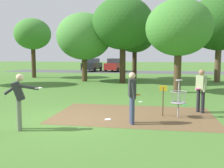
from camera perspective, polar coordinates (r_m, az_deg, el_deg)
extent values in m
plane|color=#47752D|center=(9.13, -9.67, -7.92)|extent=(160.00, 160.00, 0.00)
cube|color=brown|center=(9.70, 4.91, -6.97)|extent=(5.95, 3.66, 0.01)
cylinder|color=#9E9EA3|center=(9.49, 14.82, -3.34)|extent=(0.05, 0.05, 1.35)
cylinder|color=#9E9EA3|center=(9.39, 14.94, 0.85)|extent=(0.24, 0.24, 0.04)
torus|color=#9E9EA3|center=(9.44, 14.86, -1.69)|extent=(0.58, 0.58, 0.02)
torus|color=#9E9EA3|center=(9.51, 14.79, -4.08)|extent=(0.55, 0.55, 0.03)
cylinder|color=#9E9EA3|center=(9.51, 14.79, -4.20)|extent=(0.48, 0.48, 0.02)
cylinder|color=gray|center=(9.50, 16.26, -2.91)|extent=(0.01, 0.01, 0.40)
cylinder|color=gray|center=(9.63, 15.90, -2.77)|extent=(0.01, 0.01, 0.40)
cylinder|color=gray|center=(9.70, 15.15, -2.68)|extent=(0.01, 0.01, 0.40)
cylinder|color=gray|center=(9.69, 14.28, -2.67)|extent=(0.01, 0.01, 0.40)
cylinder|color=gray|center=(9.60, 13.61, -2.74)|extent=(0.01, 0.01, 0.40)
cylinder|color=gray|center=(9.45, 13.39, -2.87)|extent=(0.01, 0.01, 0.40)
cylinder|color=gray|center=(9.32, 13.72, -3.01)|extent=(0.01, 0.01, 0.40)
cylinder|color=gray|center=(9.24, 14.49, -3.11)|extent=(0.01, 0.01, 0.40)
cylinder|color=gray|center=(9.26, 15.40, -3.12)|extent=(0.01, 0.01, 0.40)
cylinder|color=gray|center=(9.35, 16.08, -3.04)|extent=(0.01, 0.01, 0.40)
cylinder|color=#4C3823|center=(9.57, 11.45, -3.92)|extent=(0.04, 0.04, 1.10)
cube|color=gold|center=(9.50, 11.52, -0.95)|extent=(0.28, 0.03, 0.20)
cylinder|color=slate|center=(8.29, -20.23, -6.44)|extent=(0.14, 0.14, 0.92)
cylinder|color=slate|center=(8.08, -20.29, -6.78)|extent=(0.14, 0.14, 0.92)
cube|color=#2D2D33|center=(8.05, -20.47, -1.47)|extent=(0.51, 0.50, 0.60)
sphere|color=beige|center=(8.01, -20.15, 1.38)|extent=(0.22, 0.22, 0.22)
cylinder|color=#2D2D33|center=(7.87, -18.36, -0.70)|extent=(0.56, 0.35, 0.21)
cylinder|color=white|center=(7.88, -16.32, -0.84)|extent=(0.22, 0.22, 0.02)
cylinder|color=#2D2D33|center=(8.22, -21.69, -1.03)|extent=(0.46, 0.30, 0.37)
cylinder|color=#384260|center=(8.51, 4.43, -5.73)|extent=(0.14, 0.14, 0.92)
cylinder|color=#384260|center=(8.29, 4.64, -6.05)|extent=(0.14, 0.14, 0.92)
cube|color=#2D2D33|center=(8.27, 4.58, -0.88)|extent=(0.30, 0.40, 0.56)
sphere|color=beige|center=(8.23, 4.61, 1.89)|extent=(0.22, 0.22, 0.22)
cylinder|color=#2D2D33|center=(8.47, 4.53, -1.27)|extent=(0.18, 0.13, 0.55)
cylinder|color=#2D2D33|center=(8.10, 4.91, -1.63)|extent=(0.18, 0.13, 0.55)
cylinder|color=orange|center=(8.33, 5.79, -2.43)|extent=(0.22, 0.22, 0.02)
cylinder|color=#232328|center=(10.50, 19.85, -3.76)|extent=(0.14, 0.14, 0.92)
cylinder|color=#232328|center=(10.64, 18.93, -3.60)|extent=(0.14, 0.14, 0.92)
cube|color=#93A875|center=(10.47, 19.54, 0.31)|extent=(0.40, 0.42, 0.56)
sphere|color=#9E7051|center=(10.44, 19.62, 2.50)|extent=(0.22, 0.22, 0.22)
cylinder|color=#93A875|center=(10.35, 20.26, -0.25)|extent=(0.18, 0.18, 0.55)
cylinder|color=#93A875|center=(10.58, 18.67, -0.05)|extent=(0.18, 0.18, 0.55)
cylinder|color=#E53D99|center=(10.36, 18.86, -1.00)|extent=(0.22, 0.22, 0.02)
cylinder|color=white|center=(8.99, -0.91, -8.00)|extent=(0.23, 0.23, 0.02)
cylinder|color=white|center=(12.40, 6.52, -4.00)|extent=(0.22, 0.22, 0.02)
cylinder|color=green|center=(12.05, 16.09, -4.52)|extent=(0.25, 0.25, 0.02)
cylinder|color=#4C3823|center=(22.23, -6.25, 3.35)|extent=(0.47, 0.47, 2.12)
ellipsoid|color=#4C8E3D|center=(22.26, -6.34, 10.65)|extent=(4.74, 4.74, 4.03)
cylinder|color=#4C3823|center=(15.81, 14.59, 2.48)|extent=(0.44, 0.44, 2.42)
ellipsoid|color=#428433|center=(15.86, 14.87, 12.22)|extent=(3.94, 3.94, 3.35)
cylinder|color=#422D1E|center=(24.80, 5.11, 4.40)|extent=(0.43, 0.43, 2.74)
ellipsoid|color=#2D6623|center=(24.86, 5.17, 10.90)|extent=(3.87, 3.87, 3.29)
cylinder|color=brown|center=(23.18, 22.80, 4.03)|extent=(0.49, 0.49, 2.94)
ellipsoid|color=#285B1E|center=(23.32, 23.18, 12.57)|extent=(5.33, 5.33, 4.53)
cylinder|color=#422D1E|center=(26.93, -17.31, 4.62)|extent=(0.43, 0.43, 3.04)
ellipsoid|color=#428433|center=(27.01, -17.52, 10.75)|extent=(3.65, 3.65, 3.10)
cylinder|color=#422D1E|center=(20.80, 2.41, 4.35)|extent=(0.48, 0.48, 2.97)
ellipsoid|color=#2D6623|center=(20.94, 2.46, 13.55)|extent=(4.97, 4.97, 4.23)
cube|color=#4C4C51|center=(34.79, 4.88, 2.74)|extent=(36.00, 6.00, 0.01)
cube|color=black|center=(36.30, -4.54, 4.08)|extent=(2.20, 4.35, 0.90)
cube|color=#2D333D|center=(36.27, -4.55, 5.29)|extent=(1.79, 2.33, 0.64)
cylinder|color=black|center=(37.85, -5.15, 3.49)|extent=(0.24, 0.61, 0.60)
cylinder|color=black|center=(37.26, -2.55, 3.46)|extent=(0.24, 0.61, 0.60)
cylinder|color=black|center=(35.42, -6.62, 3.27)|extent=(0.24, 0.61, 0.60)
cylinder|color=black|center=(34.79, -3.87, 3.24)|extent=(0.24, 0.61, 0.60)
cube|color=maroon|center=(35.86, 0.69, 4.07)|extent=(2.55, 4.46, 0.90)
cube|color=#2D333D|center=(35.83, 0.69, 5.30)|extent=(1.96, 2.44, 0.64)
cylinder|color=black|center=(37.41, 0.06, 3.48)|extent=(0.29, 0.62, 0.60)
cylinder|color=black|center=(36.82, 2.69, 3.42)|extent=(0.29, 0.62, 0.60)
cylinder|color=black|center=(34.98, -1.43, 3.27)|extent=(0.29, 0.62, 0.60)
cylinder|color=black|center=(34.35, 1.36, 3.21)|extent=(0.29, 0.62, 0.60)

